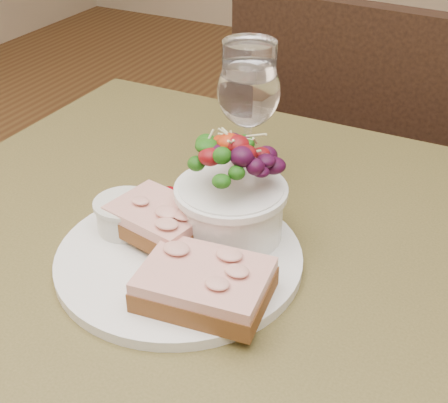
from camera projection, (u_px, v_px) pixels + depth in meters
The scene contains 9 objects.
cafe_table at pixel (204, 332), 0.72m from camera, with size 0.80×0.80×0.75m.
chair_far at pixel (350, 249), 1.45m from camera, with size 0.45×0.45×0.90m.
dinner_plate at pixel (179, 258), 0.67m from camera, with size 0.26×0.26×0.01m, color white.
sandwich_front at pixel (205, 284), 0.60m from camera, with size 0.13×0.10×0.03m.
sandwich_back at pixel (159, 219), 0.68m from camera, with size 0.12×0.09×0.03m.
ramekin at pixel (125, 213), 0.69m from camera, with size 0.06×0.06×0.04m.
salad_bowl at pixel (231, 188), 0.66m from camera, with size 0.11×0.11×0.13m.
garnish at pixel (179, 197), 0.75m from camera, with size 0.05×0.04×0.02m.
wine_glass at pixel (249, 95), 0.74m from camera, with size 0.08×0.08×0.18m.
Camera 1 is at (0.26, -0.46, 1.17)m, focal length 50.00 mm.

